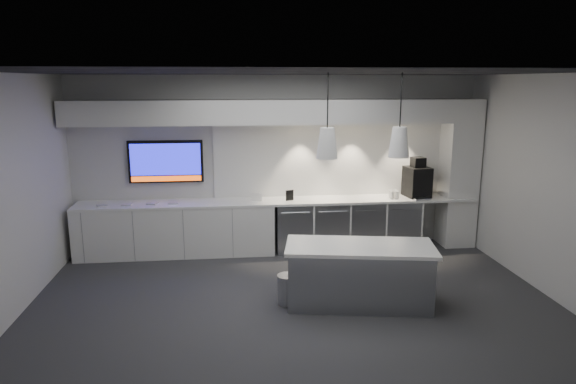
{
  "coord_description": "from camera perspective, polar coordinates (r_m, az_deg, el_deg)",
  "views": [
    {
      "loc": [
        -0.78,
        -6.34,
        2.9
      ],
      "look_at": [
        0.04,
        1.1,
        1.27
      ],
      "focal_mm": 32.0,
      "sensor_mm": 36.0,
      "label": 1
    }
  ],
  "objects": [
    {
      "name": "pendant_left",
      "position": [
        6.36,
        4.37,
        5.47
      ],
      "size": [
        0.27,
        0.27,
        1.08
      ],
      "color": "white",
      "rests_on": "ceiling"
    },
    {
      "name": "sign_white",
      "position": [
        8.71,
        -3.51,
        -0.58
      ],
      "size": [
        0.18,
        0.03,
        0.14
      ],
      "primitive_type": "cube",
      "rotation": [
        0.0,
        0.0,
        -0.07
      ],
      "color": "white",
      "rests_on": "back_counter"
    },
    {
      "name": "tray_b",
      "position": [
        8.85,
        -17.47,
        -1.3
      ],
      "size": [
        0.17,
        0.17,
        0.02
      ],
      "primitive_type": "cube",
      "rotation": [
        0.0,
        0.0,
        -0.06
      ],
      "color": "#B8B8B8",
      "rests_on": "back_counter"
    },
    {
      "name": "wall_tv",
      "position": [
        8.96,
        -13.42,
        3.31
      ],
      "size": [
        1.25,
        0.07,
        0.72
      ],
      "color": "black",
      "rests_on": "wall_back"
    },
    {
      "name": "island",
      "position": [
        6.88,
        7.92,
        -9.08
      ],
      "size": [
        2.04,
        1.14,
        0.81
      ],
      "rotation": [
        0.0,
        0.0,
        -0.17
      ],
      "color": "gray",
      "rests_on": "floor"
    },
    {
      "name": "pendant_right",
      "position": [
        6.59,
        12.25,
        5.46
      ],
      "size": [
        0.27,
        0.27,
        1.08
      ],
      "color": "white",
      "rests_on": "ceiling"
    },
    {
      "name": "wall_left",
      "position": [
        7.04,
        -28.86,
        -0.78
      ],
      "size": [
        0.0,
        7.0,
        7.0
      ],
      "primitive_type": "plane",
      "rotation": [
        1.57,
        0.0,
        1.57
      ],
      "color": "silver",
      "rests_on": "floor"
    },
    {
      "name": "fridge_unit_c",
      "position": [
        9.16,
        8.46,
        -3.56
      ],
      "size": [
        0.6,
        0.61,
        0.85
      ],
      "primitive_type": "cube",
      "color": "gray",
      "rests_on": "floor"
    },
    {
      "name": "floor",
      "position": [
        7.02,
        0.69,
        -12.17
      ],
      "size": [
        7.0,
        7.0,
        0.0
      ],
      "primitive_type": "plane",
      "color": "#323335",
      "rests_on": "ground"
    },
    {
      "name": "fridge_unit_a",
      "position": [
        8.93,
        0.59,
        -3.84
      ],
      "size": [
        0.6,
        0.61,
        0.85
      ],
      "primitive_type": "cube",
      "color": "gray",
      "rests_on": "floor"
    },
    {
      "name": "wall_front",
      "position": [
        4.16,
        4.97,
        -7.48
      ],
      "size": [
        7.0,
        0.0,
        7.0
      ],
      "primitive_type": "plane",
      "rotation": [
        -1.57,
        0.0,
        0.0
      ],
      "color": "silver",
      "rests_on": "floor"
    },
    {
      "name": "tray_d",
      "position": [
        8.76,
        -12.63,
        -1.17
      ],
      "size": [
        0.17,
        0.17,
        0.02
      ],
      "primitive_type": "cube",
      "rotation": [
        0.0,
        0.0,
        0.08
      ],
      "color": "#B8B8B8",
      "rests_on": "back_counter"
    },
    {
      "name": "tray_c",
      "position": [
        8.8,
        -14.83,
        -1.22
      ],
      "size": [
        0.2,
        0.2,
        0.02
      ],
      "primitive_type": "cube",
      "rotation": [
        0.0,
        0.0,
        -0.28
      ],
      "color": "#B8B8B8",
      "rests_on": "back_counter"
    },
    {
      "name": "back_counter",
      "position": [
        8.79,
        -1.02,
        -1.04
      ],
      "size": [
        6.8,
        0.65,
        0.04
      ],
      "primitive_type": "cube",
      "color": "white",
      "rests_on": "left_base_cabinets"
    },
    {
      "name": "fridge_unit_d",
      "position": [
        9.34,
        12.21,
        -3.4
      ],
      "size": [
        0.6,
        0.61,
        0.85
      ],
      "primitive_type": "cube",
      "color": "gray",
      "rests_on": "floor"
    },
    {
      "name": "sign_black",
      "position": [
        8.74,
        0.19,
        -0.37
      ],
      "size": [
        0.14,
        0.07,
        0.18
      ],
      "primitive_type": "cube",
      "rotation": [
        0.0,
        0.0,
        0.35
      ],
      "color": "black",
      "rests_on": "back_counter"
    },
    {
      "name": "ceiling",
      "position": [
        6.39,
        0.76,
        13.14
      ],
      "size": [
        7.0,
        7.0,
        0.0
      ],
      "primitive_type": "plane",
      "rotation": [
        3.14,
        0.0,
        0.0
      ],
      "color": "black",
      "rests_on": "wall_back"
    },
    {
      "name": "coffee_machine",
      "position": [
        9.29,
        14.16,
        1.24
      ],
      "size": [
        0.44,
        0.59,
        0.7
      ],
      "rotation": [
        0.0,
        0.0,
        0.13
      ],
      "color": "black",
      "rests_on": "back_counter"
    },
    {
      "name": "backsplash",
      "position": [
        9.14,
        6.31,
        3.69
      ],
      "size": [
        4.6,
        0.03,
        1.3
      ],
      "primitive_type": "cube",
      "color": "white",
      "rests_on": "wall_back"
    },
    {
      "name": "fridge_unit_b",
      "position": [
        9.02,
        4.58,
        -3.71
      ],
      "size": [
        0.6,
        0.61,
        0.85
      ],
      "primitive_type": "cube",
      "color": "gray",
      "rests_on": "floor"
    },
    {
      "name": "cup_cluster",
      "position": [
        9.08,
        11.67,
        -0.28
      ],
      "size": [
        0.16,
        0.16,
        0.14
      ],
      "primitive_type": null,
      "color": "white",
      "rests_on": "back_counter"
    },
    {
      "name": "wall_right",
      "position": [
        7.78,
        27.25,
        0.5
      ],
      "size": [
        0.0,
        7.0,
        7.0
      ],
      "primitive_type": "plane",
      "rotation": [
        1.57,
        0.0,
        -1.57
      ],
      "color": "silver",
      "rests_on": "floor"
    },
    {
      "name": "tray_a",
      "position": [
        8.91,
        -19.97,
        -1.39
      ],
      "size": [
        0.2,
        0.2,
        0.02
      ],
      "primitive_type": "cube",
      "rotation": [
        0.0,
        0.0,
        0.33
      ],
      "color": "#B8B8B8",
      "rests_on": "back_counter"
    },
    {
      "name": "wall_back",
      "position": [
        8.98,
        -1.23,
        3.29
      ],
      "size": [
        7.0,
        0.0,
        7.0
      ],
      "primitive_type": "plane",
      "rotation": [
        1.57,
        0.0,
        0.0
      ],
      "color": "silver",
      "rests_on": "floor"
    },
    {
      "name": "soffit",
      "position": [
        8.59,
        -1.08,
        8.91
      ],
      "size": [
        6.9,
        0.6,
        0.4
      ],
      "primitive_type": "cube",
      "color": "white",
      "rests_on": "wall_back"
    },
    {
      "name": "bin",
      "position": [
        6.91,
        -0.03,
        -10.76
      ],
      "size": [
        0.37,
        0.37,
        0.4
      ],
      "primitive_type": "cylinder",
      "rotation": [
        0.0,
        0.0,
        -0.38
      ],
      "color": "gray",
      "rests_on": "floor"
    },
    {
      "name": "left_base_cabinets",
      "position": [
        8.92,
        -12.31,
        -4.12
      ],
      "size": [
        3.3,
        0.63,
        0.86
      ],
      "primitive_type": "cube",
      "color": "white",
      "rests_on": "floor"
    },
    {
      "name": "column",
      "position": [
        9.56,
        18.44,
        1.98
      ],
      "size": [
        0.55,
        0.55,
        2.6
      ],
      "primitive_type": "cube",
      "color": "white",
      "rests_on": "floor"
    }
  ]
}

